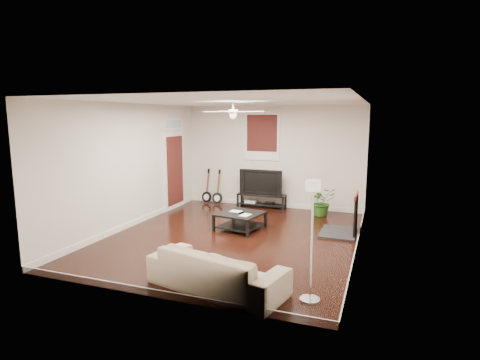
% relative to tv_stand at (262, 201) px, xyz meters
% --- Properties ---
extents(room, '(5.01, 6.01, 2.81)m').
position_rel_tv_stand_xyz_m(room, '(0.24, -2.78, 1.21)').
color(room, black).
rests_on(room, ground).
extents(brick_accent, '(0.02, 2.20, 2.80)m').
position_rel_tv_stand_xyz_m(brick_accent, '(2.73, -1.78, 1.21)').
color(brick_accent, '#9B4032').
rests_on(brick_accent, floor).
extents(fireplace, '(0.80, 1.10, 0.92)m').
position_rel_tv_stand_xyz_m(fireplace, '(2.44, -1.78, 0.27)').
color(fireplace, black).
rests_on(fireplace, floor).
extents(window_back, '(1.00, 0.06, 1.30)m').
position_rel_tv_stand_xyz_m(window_back, '(-0.06, 0.19, 1.76)').
color(window_back, '#39100F').
rests_on(window_back, wall_back).
extents(door_left, '(0.08, 1.00, 2.50)m').
position_rel_tv_stand_xyz_m(door_left, '(-2.22, -0.88, 1.06)').
color(door_left, white).
rests_on(door_left, wall_left).
extents(tv_stand, '(1.34, 0.36, 0.38)m').
position_rel_tv_stand_xyz_m(tv_stand, '(0.00, 0.00, 0.00)').
color(tv_stand, black).
rests_on(tv_stand, floor).
extents(tv, '(1.20, 0.16, 0.69)m').
position_rel_tv_stand_xyz_m(tv, '(-0.00, 0.02, 0.54)').
color(tv, black).
rests_on(tv, tv_stand).
extents(coffee_table, '(1.06, 1.06, 0.38)m').
position_rel_tv_stand_xyz_m(coffee_table, '(0.18, -2.23, 0.00)').
color(coffee_table, black).
rests_on(coffee_table, floor).
extents(sofa, '(2.20, 1.26, 0.60)m').
position_rel_tv_stand_xyz_m(sofa, '(0.92, -5.21, 0.11)').
color(sofa, tan).
rests_on(sofa, floor).
extents(floor_lamp, '(0.33, 0.33, 1.69)m').
position_rel_tv_stand_xyz_m(floor_lamp, '(2.27, -5.11, 0.66)').
color(floor_lamp, white).
rests_on(floor_lamp, floor).
extents(potted_plant, '(0.87, 0.84, 0.74)m').
position_rel_tv_stand_xyz_m(potted_plant, '(1.72, -0.37, 0.18)').
color(potted_plant, '#275E1B').
rests_on(potted_plant, floor).
extents(guitar_left, '(0.34, 0.27, 1.01)m').
position_rel_tv_stand_xyz_m(guitar_left, '(-1.66, -0.03, 0.32)').
color(guitar_left, black).
rests_on(guitar_left, floor).
extents(guitar_right, '(0.32, 0.24, 1.01)m').
position_rel_tv_stand_xyz_m(guitar_right, '(-1.31, -0.06, 0.32)').
color(guitar_right, black).
rests_on(guitar_right, floor).
extents(ceiling_fan, '(1.24, 1.24, 0.32)m').
position_rel_tv_stand_xyz_m(ceiling_fan, '(0.24, -2.78, 2.41)').
color(ceiling_fan, white).
rests_on(ceiling_fan, ceiling).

